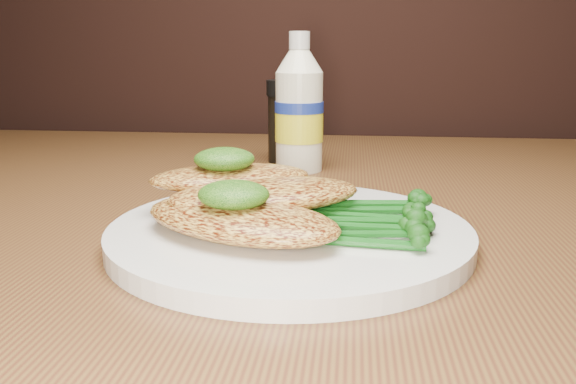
# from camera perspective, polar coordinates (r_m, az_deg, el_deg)

# --- Properties ---
(plate) EXTENTS (0.27, 0.27, 0.01)m
(plate) POSITION_cam_1_polar(r_m,az_deg,el_deg) (0.45, 0.17, -3.99)
(plate) COLOR silver
(plate) RESTS_ON dining_table
(chicken_front) EXTENTS (0.17, 0.14, 0.02)m
(chicken_front) POSITION_cam_1_polar(r_m,az_deg,el_deg) (0.42, -4.59, -2.60)
(chicken_front) COLOR gold
(chicken_front) RESTS_ON plate
(chicken_mid) EXTENTS (0.17, 0.13, 0.02)m
(chicken_mid) POSITION_cam_1_polar(r_m,az_deg,el_deg) (0.45, -2.15, -0.27)
(chicken_mid) COLOR gold
(chicken_mid) RESTS_ON plate
(chicken_back) EXTENTS (0.14, 0.11, 0.02)m
(chicken_back) POSITION_cam_1_polar(r_m,az_deg,el_deg) (0.48, -5.51, 1.38)
(chicken_back) COLOR gold
(chicken_back) RESTS_ON plate
(pesto_front) EXTENTS (0.06, 0.05, 0.02)m
(pesto_front) POSITION_cam_1_polar(r_m,az_deg,el_deg) (0.41, -5.23, -0.25)
(pesto_front) COLOR #093207
(pesto_front) RESTS_ON chicken_front
(pesto_back) EXTENTS (0.05, 0.05, 0.02)m
(pesto_back) POSITION_cam_1_polar(r_m,az_deg,el_deg) (0.47, -6.12, 3.15)
(pesto_back) COLOR #093207
(pesto_back) RESTS_ON chicken_back
(broccolini_bundle) EXTENTS (0.14, 0.11, 0.02)m
(broccolini_bundle) POSITION_cam_1_polar(r_m,az_deg,el_deg) (0.44, 6.71, -2.07)
(broccolini_bundle) COLOR #114F13
(broccolini_bundle) RESTS_ON plate
(mayo_bottle) EXTENTS (0.07, 0.07, 0.16)m
(mayo_bottle) POSITION_cam_1_polar(r_m,az_deg,el_deg) (0.70, 1.08, 8.56)
(mayo_bottle) COLOR white
(mayo_bottle) RESTS_ON dining_table
(pepper_grinder) EXTENTS (0.05, 0.05, 0.10)m
(pepper_grinder) POSITION_cam_1_polar(r_m,az_deg,el_deg) (0.75, -0.44, 6.75)
(pepper_grinder) COLOR black
(pepper_grinder) RESTS_ON dining_table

